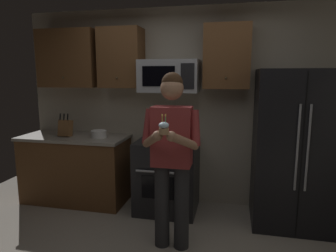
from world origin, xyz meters
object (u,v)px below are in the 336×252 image
(refrigerator, at_px, (295,149))
(knife_block, at_px, (65,128))
(cupcake, at_px, (164,128))
(person, at_px, (172,152))
(oven_range, at_px, (167,175))
(microwave, at_px, (169,76))
(bowl_large_white, at_px, (99,134))

(refrigerator, distance_m, knife_block, 2.90)
(cupcake, bearing_deg, person, 90.00)
(knife_block, xyz_separation_m, person, (1.62, -0.80, -0.04))
(oven_range, relative_size, person, 0.53)
(knife_block, bearing_deg, cupcake, -34.86)
(knife_block, bearing_deg, microwave, 6.08)
(microwave, relative_size, refrigerator, 0.41)
(refrigerator, height_order, knife_block, refrigerator)
(refrigerator, relative_size, bowl_large_white, 8.69)
(microwave, height_order, cupcake, microwave)
(oven_range, height_order, microwave, microwave)
(refrigerator, xyz_separation_m, person, (-1.27, -0.79, 0.10))
(microwave, bearing_deg, knife_block, -173.92)
(refrigerator, height_order, cupcake, refrigerator)
(oven_range, distance_m, person, 1.01)
(knife_block, height_order, bowl_large_white, knife_block)
(oven_range, relative_size, knife_block, 2.91)
(oven_range, relative_size, microwave, 1.26)
(microwave, xyz_separation_m, refrigerator, (1.50, -0.16, -0.82))
(person, bearing_deg, microwave, 103.43)
(refrigerator, bearing_deg, microwave, 173.97)
(microwave, xyz_separation_m, bowl_large_white, (-0.92, -0.13, -0.75))
(oven_range, relative_size, cupcake, 5.36)
(refrigerator, xyz_separation_m, knife_block, (-2.90, 0.01, 0.13))
(refrigerator, distance_m, person, 1.50)
(bowl_large_white, height_order, person, person)
(knife_block, xyz_separation_m, cupcake, (1.62, -1.13, 0.26))
(person, relative_size, cupcake, 10.13)
(microwave, bearing_deg, cupcake, -79.94)
(microwave, height_order, knife_block, microwave)
(knife_block, bearing_deg, oven_range, 1.20)
(oven_range, bearing_deg, microwave, 89.98)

